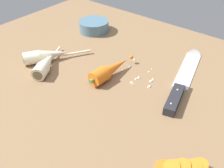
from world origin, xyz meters
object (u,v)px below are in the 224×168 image
at_px(parsnip_mid_left, 46,56).
at_px(carrot_slice_stack, 182,167).
at_px(whole_carrot, 109,70).
at_px(parsnip_front, 45,64).
at_px(chefs_knife, 185,76).
at_px(prep_bowl, 94,26).

height_order(parsnip_mid_left, carrot_slice_stack, parsnip_mid_left).
distance_m(whole_carrot, parsnip_mid_left, 0.21).
distance_m(whole_carrot, parsnip_front, 0.19).
xyz_separation_m(chefs_knife, parsnip_front, (-0.34, -0.22, 0.01)).
distance_m(chefs_knife, parsnip_front, 0.40).
height_order(chefs_knife, prep_bowl, prep_bowl).
height_order(parsnip_front, prep_bowl, same).
bearing_deg(parsnip_mid_left, whole_carrot, 15.73).
relative_size(chefs_knife, parsnip_mid_left, 1.81).
relative_size(chefs_knife, carrot_slice_stack, 3.82).
bearing_deg(carrot_slice_stack, prep_bowl, 146.87).
height_order(whole_carrot, carrot_slice_stack, whole_carrot).
bearing_deg(parsnip_front, carrot_slice_stack, -7.94).
relative_size(whole_carrot, carrot_slice_stack, 1.98).
bearing_deg(chefs_knife, whole_carrot, -142.51).
distance_m(parsnip_mid_left, prep_bowl, 0.26).
distance_m(whole_carrot, carrot_slice_stack, 0.35).
distance_m(chefs_knife, prep_bowl, 0.41).
relative_size(whole_carrot, parsnip_front, 1.05).
bearing_deg(prep_bowl, parsnip_mid_left, -83.33).
height_order(whole_carrot, parsnip_mid_left, whole_carrot).
bearing_deg(prep_bowl, carrot_slice_stack, -33.13).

